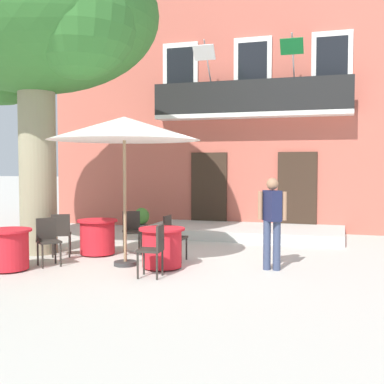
{
  "coord_description": "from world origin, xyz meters",
  "views": [
    {
      "loc": [
        3.3,
        -9.22,
        1.94
      ],
      "look_at": [
        -0.1,
        1.71,
        1.3
      ],
      "focal_mm": 45.88,
      "sensor_mm": 36.0,
      "label": 1
    }
  ],
  "objects_px": {
    "cafe_table_middle": "(97,237)",
    "pedestrian_near_entrance": "(272,218)",
    "cafe_chair_middle_1": "(132,229)",
    "cafe_chair_front_0": "(48,238)",
    "cafe_table_front": "(8,249)",
    "cafe_chair_middle_0": "(61,232)",
    "plane_tree": "(33,26)",
    "cafe_table_near_tree": "(162,247)",
    "cafe_umbrella": "(124,129)",
    "cafe_chair_near_tree_0": "(172,235)",
    "cafe_chair_near_tree_1": "(154,247)",
    "ground_planter_left": "(142,219)"
  },
  "relations": [
    {
      "from": "cafe_umbrella",
      "to": "ground_planter_left",
      "type": "xyz_separation_m",
      "value": [
        -1.55,
        4.43,
        -2.23
      ]
    },
    {
      "from": "cafe_table_middle",
      "to": "cafe_chair_middle_0",
      "type": "height_order",
      "value": "cafe_chair_middle_0"
    },
    {
      "from": "cafe_table_middle",
      "to": "pedestrian_near_entrance",
      "type": "relative_size",
      "value": 0.51
    },
    {
      "from": "cafe_table_middle",
      "to": "cafe_chair_front_0",
      "type": "xyz_separation_m",
      "value": [
        -0.38,
        -1.27,
        0.14
      ]
    },
    {
      "from": "cafe_chair_middle_0",
      "to": "cafe_chair_middle_1",
      "type": "xyz_separation_m",
      "value": [
        1.23,
        0.88,
        0.0
      ]
    },
    {
      "from": "cafe_table_near_tree",
      "to": "cafe_table_front",
      "type": "xyz_separation_m",
      "value": [
        -2.62,
        -1.02,
        0.0
      ]
    },
    {
      "from": "cafe_chair_middle_1",
      "to": "cafe_umbrella",
      "type": "height_order",
      "value": "cafe_umbrella"
    },
    {
      "from": "cafe_chair_front_0",
      "to": "ground_planter_left",
      "type": "xyz_separation_m",
      "value": [
        -0.12,
        4.86,
        -0.14
      ]
    },
    {
      "from": "cafe_umbrella",
      "to": "ground_planter_left",
      "type": "distance_m",
      "value": 5.19
    },
    {
      "from": "cafe_chair_middle_0",
      "to": "cafe_chair_front_0",
      "type": "distance_m",
      "value": 0.88
    },
    {
      "from": "cafe_table_near_tree",
      "to": "ground_planter_left",
      "type": "relative_size",
      "value": 1.24
    },
    {
      "from": "cafe_table_near_tree",
      "to": "cafe_chair_middle_0",
      "type": "xyz_separation_m",
      "value": [
        -2.43,
        0.44,
        0.14
      ]
    },
    {
      "from": "cafe_chair_near_tree_1",
      "to": "plane_tree",
      "type": "bearing_deg",
      "value": 156.29
    },
    {
      "from": "cafe_umbrella",
      "to": "pedestrian_near_entrance",
      "type": "height_order",
      "value": "cafe_umbrella"
    },
    {
      "from": "cafe_umbrella",
      "to": "plane_tree",
      "type": "bearing_deg",
      "value": 163.74
    },
    {
      "from": "cafe_chair_near_tree_0",
      "to": "ground_planter_left",
      "type": "bearing_deg",
      "value": 121.3
    },
    {
      "from": "plane_tree",
      "to": "cafe_chair_middle_0",
      "type": "bearing_deg",
      "value": -20.77
    },
    {
      "from": "plane_tree",
      "to": "cafe_chair_near_tree_1",
      "type": "xyz_separation_m",
      "value": [
        3.38,
        -1.48,
        -4.41
      ]
    },
    {
      "from": "cafe_chair_middle_1",
      "to": "cafe_chair_front_0",
      "type": "height_order",
      "value": "same"
    },
    {
      "from": "cafe_chair_front_0",
      "to": "cafe_chair_near_tree_1",
      "type": "bearing_deg",
      "value": -8.11
    },
    {
      "from": "plane_tree",
      "to": "cafe_table_near_tree",
      "type": "distance_m",
      "value": 5.63
    },
    {
      "from": "plane_tree",
      "to": "cafe_chair_middle_0",
      "type": "height_order",
      "value": "plane_tree"
    },
    {
      "from": "cafe_chair_middle_0",
      "to": "cafe_umbrella",
      "type": "xyz_separation_m",
      "value": [
        1.67,
        -0.42,
        2.08
      ]
    },
    {
      "from": "pedestrian_near_entrance",
      "to": "cafe_umbrella",
      "type": "bearing_deg",
      "value": -170.95
    },
    {
      "from": "cafe_chair_middle_1",
      "to": "cafe_table_front",
      "type": "relative_size",
      "value": 1.05
    },
    {
      "from": "plane_tree",
      "to": "cafe_chair_middle_0",
      "type": "relative_size",
      "value": 7.38
    },
    {
      "from": "cafe_chair_middle_0",
      "to": "cafe_table_middle",
      "type": "bearing_deg",
      "value": 34.56
    },
    {
      "from": "cafe_table_middle",
      "to": "cafe_chair_near_tree_0",
      "type": "bearing_deg",
      "value": -3.78
    },
    {
      "from": "cafe_table_front",
      "to": "pedestrian_near_entrance",
      "type": "bearing_deg",
      "value": 17.87
    },
    {
      "from": "cafe_chair_middle_1",
      "to": "pedestrian_near_entrance",
      "type": "xyz_separation_m",
      "value": [
        3.19,
        -0.85,
        0.43
      ]
    },
    {
      "from": "cafe_table_front",
      "to": "cafe_umbrella",
      "type": "bearing_deg",
      "value": 29.39
    },
    {
      "from": "cafe_chair_near_tree_1",
      "to": "cafe_chair_front_0",
      "type": "height_order",
      "value": "same"
    },
    {
      "from": "plane_tree",
      "to": "cafe_table_middle",
      "type": "bearing_deg",
      "value": 4.9
    },
    {
      "from": "cafe_chair_near_tree_0",
      "to": "cafe_table_middle",
      "type": "bearing_deg",
      "value": 176.22
    },
    {
      "from": "cafe_chair_middle_1",
      "to": "cafe_umbrella",
      "type": "relative_size",
      "value": 0.31
    },
    {
      "from": "cafe_chair_near_tree_1",
      "to": "cafe_chair_middle_1",
      "type": "bearing_deg",
      "value": 123.26
    },
    {
      "from": "cafe_table_near_tree",
      "to": "cafe_chair_near_tree_0",
      "type": "relative_size",
      "value": 0.95
    },
    {
      "from": "cafe_table_middle",
      "to": "cafe_chair_middle_0",
      "type": "xyz_separation_m",
      "value": [
        -0.62,
        -0.43,
        0.14
      ]
    },
    {
      "from": "cafe_chair_near_tree_1",
      "to": "pedestrian_near_entrance",
      "type": "distance_m",
      "value": 2.24
    },
    {
      "from": "cafe_chair_near_tree_0",
      "to": "cafe_chair_front_0",
      "type": "xyz_separation_m",
      "value": [
        -2.13,
        -1.16,
        0.0
      ]
    },
    {
      "from": "cafe_table_middle",
      "to": "cafe_chair_near_tree_1",
      "type": "bearing_deg",
      "value": -39.44
    },
    {
      "from": "plane_tree",
      "to": "cafe_table_near_tree",
      "type": "xyz_separation_m",
      "value": [
        3.24,
        -0.74,
        -4.55
      ]
    },
    {
      "from": "cafe_chair_near_tree_0",
      "to": "ground_planter_left",
      "type": "distance_m",
      "value": 4.33
    },
    {
      "from": "cafe_chair_near_tree_0",
      "to": "cafe_umbrella",
      "type": "height_order",
      "value": "cafe_umbrella"
    },
    {
      "from": "cafe_table_middle",
      "to": "pedestrian_near_entrance",
      "type": "height_order",
      "value": "pedestrian_near_entrance"
    },
    {
      "from": "cafe_table_near_tree",
      "to": "cafe_chair_front_0",
      "type": "xyz_separation_m",
      "value": [
        -2.19,
        -0.41,
        0.14
      ]
    },
    {
      "from": "cafe_table_middle",
      "to": "cafe_chair_front_0",
      "type": "relative_size",
      "value": 0.95
    },
    {
      "from": "cafe_chair_middle_0",
      "to": "cafe_chair_front_0",
      "type": "xyz_separation_m",
      "value": [
        0.24,
        -0.85,
        0.0
      ]
    },
    {
      "from": "cafe_chair_middle_0",
      "to": "ground_planter_left",
      "type": "relative_size",
      "value": 1.3
    },
    {
      "from": "cafe_table_near_tree",
      "to": "cafe_umbrella",
      "type": "distance_m",
      "value": 2.35
    }
  ]
}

